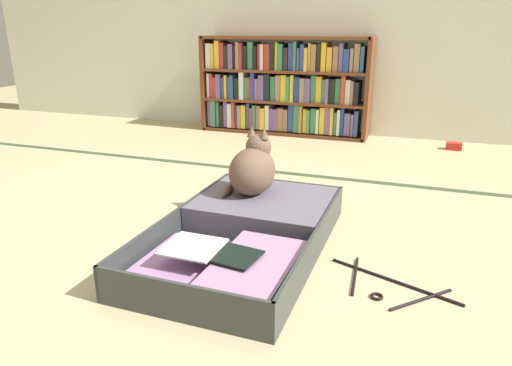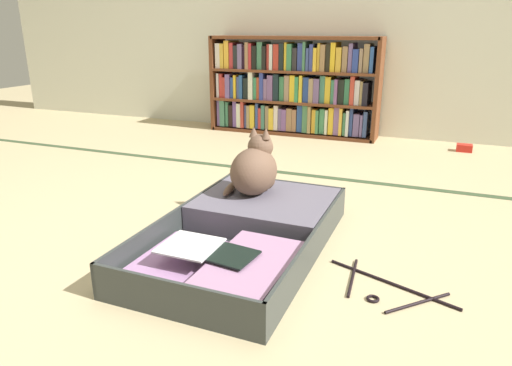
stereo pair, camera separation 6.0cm
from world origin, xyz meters
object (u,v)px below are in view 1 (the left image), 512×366
Objects in this scene: bookshelf at (283,87)px; open_suitcase at (252,229)px; clothes_hanger at (388,286)px; small_red_pouch at (454,146)px; black_cat at (253,169)px.

open_suitcase is (0.46, -1.96, -0.31)m from bookshelf.
bookshelf is at bearing 115.00° from clothes_hanger.
bookshelf reaches higher than clothes_hanger.
open_suitcase reaches higher than clothes_hanger.
small_red_pouch is (1.28, -0.12, -0.34)m from bookshelf.
clothes_hanger is (0.99, -2.13, -0.36)m from bookshelf.
bookshelf reaches higher than black_cat.
bookshelf is 13.31× the size of small_red_pouch.
open_suitcase is 3.51× the size of black_cat.
black_cat is (-0.07, 0.20, 0.18)m from open_suitcase.
clothes_hanger is (0.60, -0.37, -0.23)m from black_cat.
bookshelf is 4.71× the size of black_cat.
open_suitcase is 2.30× the size of clothes_hanger.
clothes_hanger is at bearing -98.20° from small_red_pouch.
small_red_pouch is (0.82, 1.84, -0.03)m from open_suitcase.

